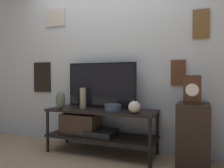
{
  "coord_description": "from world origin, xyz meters",
  "views": [
    {
      "loc": [
        1.18,
        -2.28,
        0.99
      ],
      "look_at": [
        0.15,
        0.29,
        0.91
      ],
      "focal_mm": 35.0,
      "sensor_mm": 36.0,
      "label": 1
    }
  ],
  "objects_px": {
    "vase_urn_stoneware": "(61,100)",
    "vase_round_glass": "(134,107)",
    "mantel_clock": "(192,90)",
    "television": "(101,85)",
    "vase_wide_bowl": "(113,108)",
    "vase_tall_ceramic": "(83,98)"
  },
  "relations": [
    {
      "from": "vase_urn_stoneware",
      "to": "vase_round_glass",
      "type": "bearing_deg",
      "value": 1.92
    },
    {
      "from": "vase_round_glass",
      "to": "mantel_clock",
      "type": "height_order",
      "value": "mantel_clock"
    },
    {
      "from": "television",
      "to": "mantel_clock",
      "type": "relative_size",
      "value": 3.06
    },
    {
      "from": "television",
      "to": "vase_round_glass",
      "type": "bearing_deg",
      "value": -25.0
    },
    {
      "from": "vase_wide_bowl",
      "to": "mantel_clock",
      "type": "bearing_deg",
      "value": 6.35
    },
    {
      "from": "vase_round_glass",
      "to": "television",
      "type": "bearing_deg",
      "value": 155.0
    },
    {
      "from": "vase_tall_ceramic",
      "to": "mantel_clock",
      "type": "height_order",
      "value": "mantel_clock"
    },
    {
      "from": "television",
      "to": "vase_wide_bowl",
      "type": "relative_size",
      "value": 4.68
    },
    {
      "from": "television",
      "to": "vase_round_glass",
      "type": "xyz_separation_m",
      "value": [
        0.53,
        -0.25,
        -0.24
      ]
    },
    {
      "from": "television",
      "to": "vase_tall_ceramic",
      "type": "distance_m",
      "value": 0.31
    },
    {
      "from": "vase_round_glass",
      "to": "vase_wide_bowl",
      "type": "relative_size",
      "value": 0.69
    },
    {
      "from": "vase_wide_bowl",
      "to": "mantel_clock",
      "type": "distance_m",
      "value": 0.94
    },
    {
      "from": "vase_wide_bowl",
      "to": "vase_urn_stoneware",
      "type": "xyz_separation_m",
      "value": [
        -0.71,
        -0.07,
        0.07
      ]
    },
    {
      "from": "vase_urn_stoneware",
      "to": "mantel_clock",
      "type": "height_order",
      "value": "mantel_clock"
    },
    {
      "from": "vase_wide_bowl",
      "to": "television",
      "type": "bearing_deg",
      "value": 139.97
    },
    {
      "from": "vase_round_glass",
      "to": "mantel_clock",
      "type": "distance_m",
      "value": 0.67
    },
    {
      "from": "vase_urn_stoneware",
      "to": "vase_tall_ceramic",
      "type": "relative_size",
      "value": 0.85
    },
    {
      "from": "vase_wide_bowl",
      "to": "vase_tall_ceramic",
      "type": "relative_size",
      "value": 0.76
    },
    {
      "from": "vase_round_glass",
      "to": "vase_urn_stoneware",
      "type": "bearing_deg",
      "value": -178.08
    },
    {
      "from": "vase_round_glass",
      "to": "vase_wide_bowl",
      "type": "bearing_deg",
      "value": 172.39
    },
    {
      "from": "vase_wide_bowl",
      "to": "vase_urn_stoneware",
      "type": "height_order",
      "value": "vase_urn_stoneware"
    },
    {
      "from": "vase_wide_bowl",
      "to": "vase_tall_ceramic",
      "type": "distance_m",
      "value": 0.49
    }
  ]
}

